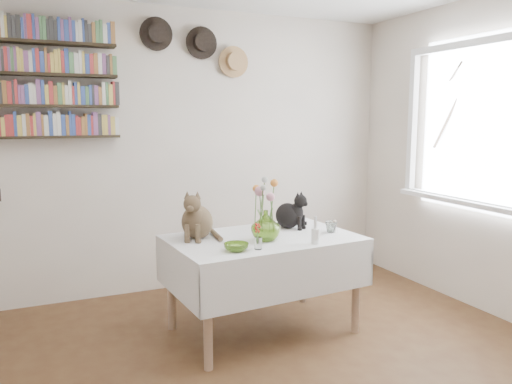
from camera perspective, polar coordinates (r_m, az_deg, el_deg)
name	(u,v)px	position (r m, az deg, el deg)	size (l,w,h in m)	color
room	(314,179)	(2.47, 6.64, 1.48)	(4.08, 4.58, 2.58)	brown
window	(477,137)	(4.34, 23.94, 5.74)	(0.12, 1.52, 1.32)	white
dining_table	(263,260)	(3.62, 0.81, -7.82)	(1.38, 0.94, 0.71)	white
tabby_cat	(197,213)	(3.54, -6.75, -2.39)	(0.24, 0.30, 0.36)	brown
black_cat	(288,209)	(3.85, 3.67, -1.94)	(0.20, 0.25, 0.30)	black
flower_vase	(266,225)	(3.46, 1.12, -3.84)	(0.20, 0.20, 0.21)	#9DCA4E
green_bowl	(236,247)	(3.21, -2.27, -6.31)	(0.16, 0.16, 0.05)	#9DCA4E
drinking_glass	(331,227)	(3.75, 8.57, -3.98)	(0.09, 0.09, 0.08)	white
candlestick	(315,235)	(3.39, 6.77, -4.87)	(0.05, 0.05, 0.19)	white
berry_jar	(258,236)	(3.23, 0.26, -5.04)	(0.05, 0.05, 0.20)	white
porcelain_figurine	(335,227)	(3.76, 8.96, -3.96)	(0.05, 0.05, 0.09)	white
flower_bouquet	(265,192)	(3.42, 0.99, 0.05)	(0.17, 0.12, 0.39)	#4C7233
bookshelf_unit	(51,80)	(4.28, -22.42, 11.78)	(1.00, 0.16, 0.91)	black
wall_hats	(199,46)	(4.55, -6.56, 16.22)	(0.98, 0.09, 0.48)	black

